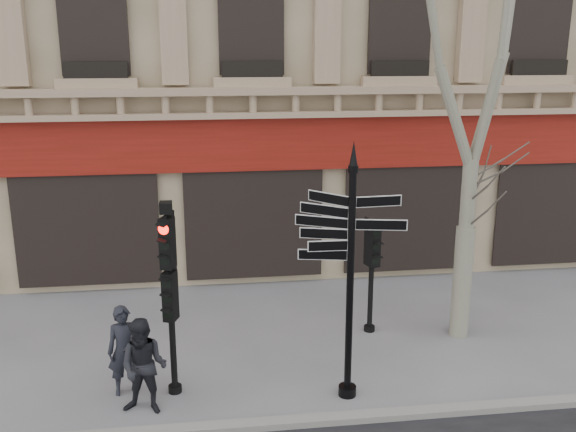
% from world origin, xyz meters
% --- Properties ---
extents(ground, '(80.00, 80.00, 0.00)m').
position_xyz_m(ground, '(0.00, 0.00, 0.00)').
color(ground, slate).
rests_on(ground, ground).
extents(kerb, '(80.00, 0.25, 0.12)m').
position_xyz_m(kerb, '(0.00, -1.40, 0.06)').
color(kerb, gray).
rests_on(kerb, ground).
extents(fingerpost, '(2.42, 2.42, 4.46)m').
position_xyz_m(fingerpost, '(1.17, -0.61, 3.00)').
color(fingerpost, black).
rests_on(fingerpost, ground).
extents(traffic_signal_main, '(0.45, 0.38, 3.44)m').
position_xyz_m(traffic_signal_main, '(-1.81, -0.11, 2.18)').
color(traffic_signal_main, black).
rests_on(traffic_signal_main, ground).
extents(traffic_signal_secondary, '(0.47, 0.39, 2.40)m').
position_xyz_m(traffic_signal_secondary, '(2.20, 1.85, 1.67)').
color(traffic_signal_secondary, black).
rests_on(traffic_signal_secondary, ground).
extents(plane_tree, '(3.42, 3.42, 9.10)m').
position_xyz_m(plane_tree, '(4.00, 1.42, 6.39)').
color(plane_tree, gray).
rests_on(plane_tree, ground).
extents(pedestrian_a, '(0.64, 0.46, 1.62)m').
position_xyz_m(pedestrian_a, '(-2.64, -0.02, 0.81)').
color(pedestrian_a, black).
rests_on(pedestrian_a, ground).
extents(pedestrian_b, '(0.94, 0.81, 1.65)m').
position_xyz_m(pedestrian_b, '(-2.26, -0.68, 0.83)').
color(pedestrian_b, black).
rests_on(pedestrian_b, ground).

